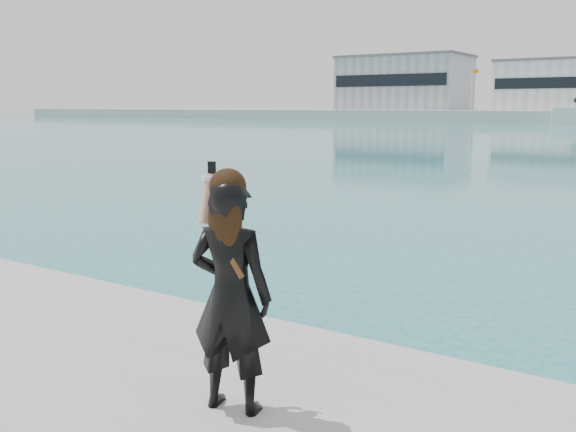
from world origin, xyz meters
name	(u,v)px	position (x,y,z in m)	size (l,w,h in m)	color
warehouse_grey_left	(404,83)	(-55.00, 127.98, 7.76)	(26.52, 16.36, 11.50)	gray
warehouse_white	(567,85)	(-22.00, 127.98, 6.76)	(24.48, 15.35, 9.50)	silver
flagpole_left	(472,87)	(-37.91, 121.00, 6.54)	(1.28, 0.16, 8.00)	silver
woman	(230,289)	(-0.50, -0.73, 1.66)	(0.65, 0.50, 1.70)	black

